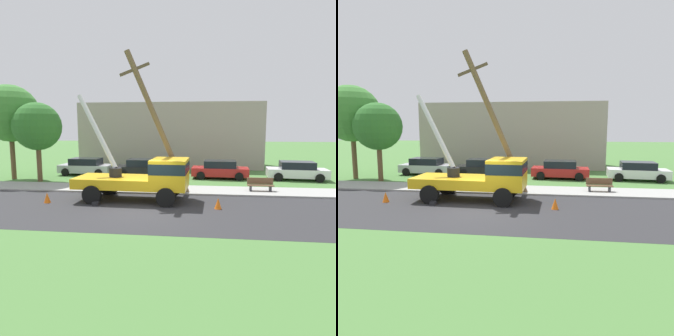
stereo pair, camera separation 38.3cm
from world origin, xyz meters
The scene contains 15 objects.
ground_plane centered at (0.00, 12.00, 0.00)m, with size 120.00×120.00×0.00m, color #477538.
road_asphalt centered at (0.00, 0.00, 0.00)m, with size 80.00×7.05×0.01m, color #2B2B2D.
sidewalk_strip centered at (0.00, 4.82, 0.05)m, with size 80.00×2.60×0.10m, color #9E9E99.
utility_truck centered at (-0.31, 1.90, 1.41)m, with size 6.75×3.21×5.98m.
leaning_utility_pole centered at (0.10, 3.33, 4.27)m, with size 3.94×1.89×8.37m.
traffic_cone_ahead centered at (3.54, 0.60, 0.28)m, with size 0.36×0.36×0.56m, color orange.
traffic_cone_behind centered at (-5.57, 0.79, 0.28)m, with size 0.36×0.36×0.56m, color orange.
parked_sedan_silver centered at (-7.16, 10.41, 0.71)m, with size 4.46×2.12×1.42m.
parked_sedan_black centered at (-2.18, 10.17, 0.71)m, with size 4.43×2.07×1.42m.
parked_sedan_red centered at (4.09, 9.87, 0.71)m, with size 4.50×2.19×1.42m.
parked_sedan_white centered at (9.94, 9.86, 0.71)m, with size 4.54×2.27×1.42m.
park_bench centered at (6.34, 4.89, 0.46)m, with size 1.60×0.45×0.90m.
roadside_tree_near centered at (-9.38, 6.89, 4.07)m, with size 3.50×3.50×5.85m.
roadside_tree_far centered at (-11.99, 7.70, 5.06)m, with size 4.34×4.34×7.25m.
lowrise_building_backdrop centered at (-0.57, 17.63, 3.20)m, with size 18.00×6.00×6.40m, color #A5998C.
Camera 1 is at (2.79, -14.47, 4.08)m, focal length 32.73 mm.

